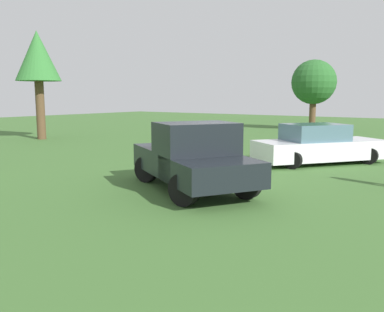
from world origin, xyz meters
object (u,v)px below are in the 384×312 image
object	(u,v)px
tree_back_right	(38,58)
tree_back_left	(314,82)
sedan_near	(318,145)
pickup_truck	(194,156)

from	to	relation	value
tree_back_right	tree_back_left	bearing A→B (deg)	-123.61
sedan_near	tree_back_right	distance (m)	16.30
pickup_truck	tree_back_right	xyz separation A→B (m)	(14.62, -5.51, 3.64)
pickup_truck	tree_back_left	world-z (taller)	tree_back_left
tree_back_left	tree_back_right	size ratio (longest dim) A/B	0.84
pickup_truck	tree_back_left	distance (m)	21.69
sedan_near	tree_back_left	bearing A→B (deg)	56.54
tree_back_right	pickup_truck	bearing A→B (deg)	159.35
tree_back_left	tree_back_right	bearing A→B (deg)	56.39
sedan_near	tree_back_right	size ratio (longest dim) A/B	0.81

